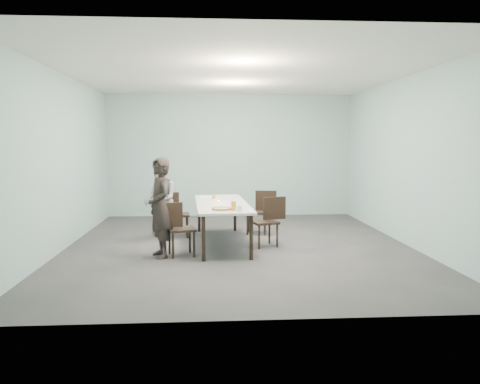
{
  "coord_description": "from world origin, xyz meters",
  "views": [
    {
      "loc": [
        -0.51,
        -8.12,
        1.82
      ],
      "look_at": [
        0.0,
        -0.39,
        1.0
      ],
      "focal_mm": 35.0,
      "sensor_mm": 36.0,
      "label": 1
    }
  ],
  "objects": [
    {
      "name": "water_tumbler",
      "position": [
        -0.04,
        -0.92,
        0.8
      ],
      "size": [
        0.08,
        0.08,
        0.09
      ],
      "primitive_type": "cylinder",
      "color": "silver",
      "rests_on": "table"
    },
    {
      "name": "chair_near_left",
      "position": [
        -1.04,
        -0.67,
        0.5
      ],
      "size": [
        0.65,
        0.51,
        0.87
      ],
      "rotation": [
        0.0,
        0.0,
        0.24
      ],
      "color": "black",
      "rests_on": "ground"
    },
    {
      "name": "chair_far_right",
      "position": [
        0.51,
        1.08,
        0.5
      ],
      "size": [
        0.64,
        0.48,
        0.87
      ],
      "rotation": [
        0.0,
        0.0,
        3.0
      ],
      "color": "black",
      "rests_on": "ground"
    },
    {
      "name": "pizza",
      "position": [
        -0.32,
        -0.75,
        0.77
      ],
      "size": [
        0.34,
        0.34,
        0.04
      ],
      "color": "white",
      "rests_on": "table"
    },
    {
      "name": "diner_near",
      "position": [
        -1.29,
        -0.72,
        0.8
      ],
      "size": [
        0.57,
        0.68,
        1.59
      ],
      "primitive_type": "imported",
      "rotation": [
        0.0,
        0.0,
        -1.18
      ],
      "color": "black",
      "rests_on": "ground"
    },
    {
      "name": "ground",
      "position": [
        0.0,
        0.0,
        0.0
      ],
      "size": [
        7.0,
        7.0,
        0.0
      ],
      "primitive_type": "plane",
      "color": "#333335",
      "rests_on": "ground"
    },
    {
      "name": "table",
      "position": [
        -0.29,
        0.19,
        0.69
      ],
      "size": [
        1.03,
        2.64,
        0.75
      ],
      "rotation": [
        0.0,
        0.0,
        0.05
      ],
      "color": "white",
      "rests_on": "ground"
    },
    {
      "name": "menu",
      "position": [
        -0.55,
        1.01,
        0.75
      ],
      "size": [
        0.31,
        0.23,
        0.01
      ],
      "primitive_type": "cube",
      "rotation": [
        0.0,
        0.0,
        0.05
      ],
      "color": "silver",
      "rests_on": "table"
    },
    {
      "name": "tealight",
      "position": [
        -0.35,
        0.13,
        0.77
      ],
      "size": [
        0.06,
        0.06,
        0.05
      ],
      "color": "silver",
      "rests_on": "table"
    },
    {
      "name": "beer_glass",
      "position": [
        -0.13,
        -0.83,
        0.82
      ],
      "size": [
        0.08,
        0.08,
        0.15
      ],
      "primitive_type": "cylinder",
      "color": "orange",
      "rests_on": "table"
    },
    {
      "name": "side_plate",
      "position": [
        -0.2,
        -0.35,
        0.76
      ],
      "size": [
        0.18,
        0.18,
        0.01
      ],
      "primitive_type": "cylinder",
      "color": "white",
      "rests_on": "table"
    },
    {
      "name": "chair_far_left",
      "position": [
        -1.2,
        0.87,
        0.5
      ],
      "size": [
        0.63,
        0.46,
        0.87
      ],
      "rotation": [
        0.0,
        0.0,
        0.09
      ],
      "color": "black",
      "rests_on": "ground"
    },
    {
      "name": "room_shell",
      "position": [
        0.0,
        0.0,
        2.03
      ],
      "size": [
        6.02,
        7.02,
        3.01
      ],
      "color": "#95BCBB",
      "rests_on": "ground"
    },
    {
      "name": "amber_tumbler",
      "position": [
        -0.43,
        0.77,
        0.79
      ],
      "size": [
        0.07,
        0.07,
        0.08
      ],
      "primitive_type": "cylinder",
      "color": "orange",
      "rests_on": "table"
    },
    {
      "name": "diner_far",
      "position": [
        -1.45,
        0.8,
        0.74
      ],
      "size": [
        0.8,
        0.88,
        1.48
      ],
      "primitive_type": "imported",
      "rotation": [
        0.0,
        0.0,
        -1.17
      ],
      "color": "gray",
      "rests_on": "ground"
    },
    {
      "name": "chair_near_right",
      "position": [
        0.53,
        -0.04,
        0.5
      ],
      "size": [
        0.65,
        0.52,
        0.87
      ],
      "rotation": [
        0.0,
        0.0,
        3.42
      ],
      "color": "black",
      "rests_on": "ground"
    }
  ]
}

